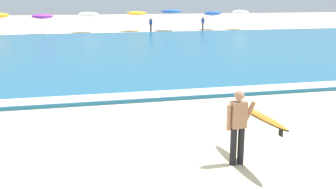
{
  "coord_description": "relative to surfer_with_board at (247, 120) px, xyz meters",
  "views": [
    {
      "loc": [
        -1.76,
        -8.72,
        3.71
      ],
      "look_at": [
        0.76,
        1.6,
        1.1
      ],
      "focal_mm": 42.46,
      "sensor_mm": 36.0,
      "label": 1
    }
  ],
  "objects": [
    {
      "name": "ground_plane",
      "position": [
        -1.98,
        0.89,
        -1.02
      ],
      "size": [
        160.0,
        160.0,
        0.0
      ],
      "primitive_type": "plane",
      "color": "beige"
    },
    {
      "name": "sea",
      "position": [
        -1.98,
        19.83,
        -0.95
      ],
      "size": [
        120.0,
        28.0,
        0.14
      ],
      "primitive_type": "cube",
      "color": "#1E6084",
      "rests_on": "ground"
    },
    {
      "name": "surf_foam",
      "position": [
        -1.98,
        6.43,
        -0.88
      ],
      "size": [
        120.0,
        1.04,
        0.01
      ],
      "primitive_type": "cube",
      "color": "white",
      "rests_on": "sea"
    },
    {
      "name": "surfer_with_board",
      "position": [
        0.0,
        0.0,
        0.0
      ],
      "size": [
        0.97,
        2.45,
        1.73
      ],
      "color": "black",
      "rests_on": "ground"
    },
    {
      "name": "beach_umbrella_1",
      "position": [
        -6.42,
        35.09,
        0.78
      ],
      "size": [
        2.16,
        2.17,
        2.1
      ],
      "color": "beige",
      "rests_on": "ground"
    },
    {
      "name": "beach_umbrella_2",
      "position": [
        -1.76,
        36.06,
        0.91
      ],
      "size": [
        2.15,
        2.17,
        2.22
      ],
      "color": "beige",
      "rests_on": "ground"
    },
    {
      "name": "beach_umbrella_3",
      "position": [
        3.59,
        36.8,
        0.95
      ],
      "size": [
        2.19,
        2.21,
        2.23
      ],
      "color": "beige",
      "rests_on": "ground"
    },
    {
      "name": "beach_umbrella_4",
      "position": [
        7.45,
        36.41,
        1.11
      ],
      "size": [
        2.28,
        2.31,
        2.46
      ],
      "color": "beige",
      "rests_on": "ground"
    },
    {
      "name": "beach_umbrella_5",
      "position": [
        12.46,
        36.6,
        0.85
      ],
      "size": [
        2.01,
        2.05,
        2.24
      ],
      "color": "beige",
      "rests_on": "ground"
    },
    {
      "name": "beach_umbrella_6",
      "position": [
        15.91,
        36.6,
        0.96
      ],
      "size": [
        2.01,
        2.02,
        2.25
      ],
      "color": "beige",
      "rests_on": "ground"
    },
    {
      "name": "beachgoer_near_row_left",
      "position": [
        10.86,
        35.37,
        -0.18
      ],
      "size": [
        0.32,
        0.2,
        1.58
      ],
      "color": "#383842",
      "rests_on": "ground"
    },
    {
      "name": "beachgoer_near_row_mid",
      "position": [
        4.69,
        34.46,
        -0.18
      ],
      "size": [
        0.32,
        0.2,
        1.58
      ],
      "color": "#383842",
      "rests_on": "ground"
    }
  ]
}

